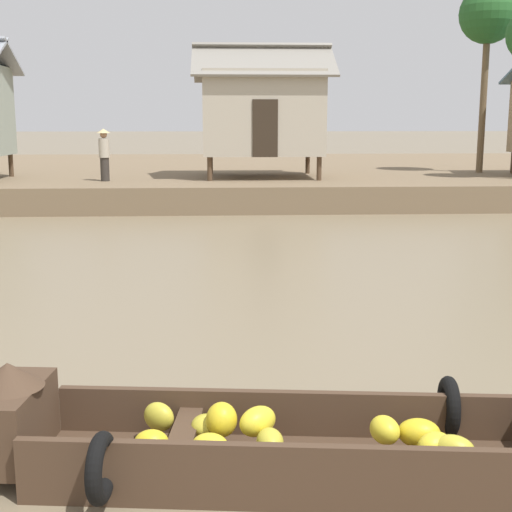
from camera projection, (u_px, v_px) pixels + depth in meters
ground_plane at (162, 295)px, 11.40m from camera, size 300.00×300.00×0.00m
riverbank_strip at (197, 175)px, 30.38m from camera, size 160.00×20.00×0.81m
banana_boat at (291, 440)px, 5.56m from camera, size 5.07×1.51×0.90m
stilt_house_mid_left at (262, 111)px, 23.96m from camera, size 4.63×3.86×4.43m
palm_tree_near at (488, 17)px, 25.31m from camera, size 2.07×2.07×6.66m
vendor_person at (104, 152)px, 22.58m from camera, size 0.44×0.44×1.66m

